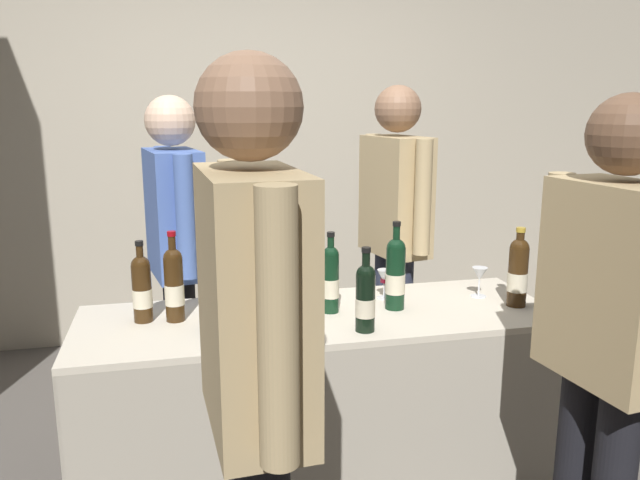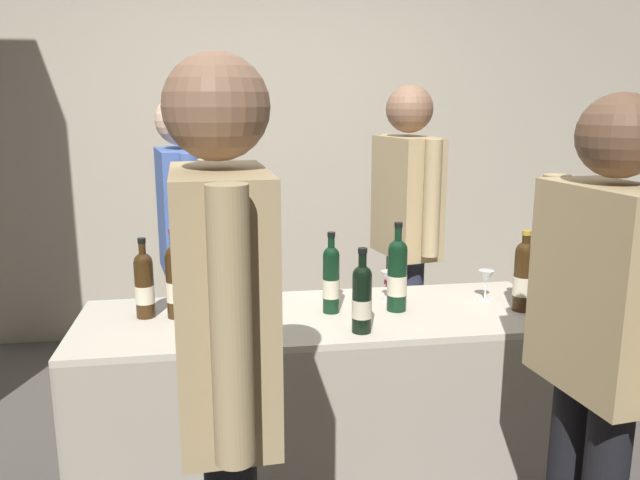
# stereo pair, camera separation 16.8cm
# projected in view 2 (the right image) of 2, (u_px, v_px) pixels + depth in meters

# --- Properties ---
(back_partition) EXTENTS (7.39, 0.12, 3.11)m
(back_partition) POSITION_uv_depth(u_px,v_px,m) (274.00, 105.00, 4.21)
(back_partition) COLOR #B2A893
(back_partition) RESTS_ON ground_plane
(tasting_table) EXTENTS (1.88, 0.64, 0.76)m
(tasting_table) POSITION_uv_depth(u_px,v_px,m) (320.00, 371.00, 2.54)
(tasting_table) COLOR beige
(tasting_table) RESTS_ON ground_plane
(featured_wine_bottle) EXTENTS (0.07, 0.07, 0.31)m
(featured_wine_bottle) POSITION_uv_depth(u_px,v_px,m) (144.00, 284.00, 2.43)
(featured_wine_bottle) COLOR #38230F
(featured_wine_bottle) RESTS_ON tasting_table
(display_bottle_0) EXTENTS (0.07, 0.07, 0.31)m
(display_bottle_0) POSITION_uv_depth(u_px,v_px,m) (362.00, 297.00, 2.27)
(display_bottle_0) COLOR black
(display_bottle_0) RESTS_ON tasting_table
(display_bottle_1) EXTENTS (0.08, 0.08, 0.36)m
(display_bottle_1) POSITION_uv_depth(u_px,v_px,m) (397.00, 274.00, 2.50)
(display_bottle_1) COLOR black
(display_bottle_1) RESTS_ON tasting_table
(display_bottle_2) EXTENTS (0.07, 0.07, 0.35)m
(display_bottle_2) POSITION_uv_depth(u_px,v_px,m) (254.00, 266.00, 2.63)
(display_bottle_2) COLOR black
(display_bottle_2) RESTS_ON tasting_table
(display_bottle_3) EXTENTS (0.07, 0.07, 0.35)m
(display_bottle_3) POSITION_uv_depth(u_px,v_px,m) (175.00, 281.00, 2.42)
(display_bottle_3) COLOR #38230F
(display_bottle_3) RESTS_ON tasting_table
(display_bottle_4) EXTENTS (0.08, 0.08, 0.35)m
(display_bottle_4) POSITION_uv_depth(u_px,v_px,m) (210.00, 289.00, 2.31)
(display_bottle_4) COLOR #192333
(display_bottle_4) RESTS_ON tasting_table
(display_bottle_5) EXTENTS (0.08, 0.08, 0.33)m
(display_bottle_5) POSITION_uv_depth(u_px,v_px,m) (524.00, 275.00, 2.50)
(display_bottle_5) COLOR #38230F
(display_bottle_5) RESTS_ON tasting_table
(display_bottle_6) EXTENTS (0.08, 0.08, 0.35)m
(display_bottle_6) POSITION_uv_depth(u_px,v_px,m) (234.00, 295.00, 2.23)
(display_bottle_6) COLOR #192333
(display_bottle_6) RESTS_ON tasting_table
(display_bottle_7) EXTENTS (0.07, 0.07, 0.33)m
(display_bottle_7) POSITION_uv_depth(u_px,v_px,m) (331.00, 278.00, 2.48)
(display_bottle_7) COLOR black
(display_bottle_7) RESTS_ON tasting_table
(wine_glass_near_vendor) EXTENTS (0.07, 0.07, 0.13)m
(wine_glass_near_vendor) POSITION_uv_depth(u_px,v_px,m) (486.00, 278.00, 2.64)
(wine_glass_near_vendor) COLOR silver
(wine_glass_near_vendor) RESTS_ON tasting_table
(wine_glass_mid) EXTENTS (0.06, 0.06, 0.12)m
(wine_glass_mid) POSITION_uv_depth(u_px,v_px,m) (388.00, 279.00, 2.65)
(wine_glass_mid) COLOR silver
(wine_glass_mid) RESTS_ON tasting_table
(flower_vase) EXTENTS (0.09, 0.09, 0.38)m
(flower_vase) POSITION_uv_depth(u_px,v_px,m) (216.00, 285.00, 2.46)
(flower_vase) COLOR tan
(flower_vase) RESTS_ON tasting_table
(vendor_presenter) EXTENTS (0.28, 0.56, 1.61)m
(vendor_presenter) POSITION_uv_depth(u_px,v_px,m) (185.00, 239.00, 2.92)
(vendor_presenter) COLOR black
(vendor_presenter) RESTS_ON ground_plane
(vendor_assistant) EXTENTS (0.28, 0.55, 1.66)m
(vendor_assistant) POSITION_uv_depth(u_px,v_px,m) (406.00, 222.00, 3.14)
(vendor_assistant) COLOR #2D3347
(vendor_assistant) RESTS_ON ground_plane
(taster_foreground_right) EXTENTS (0.23, 0.58, 1.69)m
(taster_foreground_right) POSITION_uv_depth(u_px,v_px,m) (225.00, 352.00, 1.46)
(taster_foreground_right) COLOR black
(taster_foreground_right) RESTS_ON ground_plane
(taster_foreground_left) EXTENTS (0.25, 0.56, 1.61)m
(taster_foreground_left) POSITION_uv_depth(u_px,v_px,m) (600.00, 334.00, 1.73)
(taster_foreground_left) COLOR black
(taster_foreground_left) RESTS_ON ground_plane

